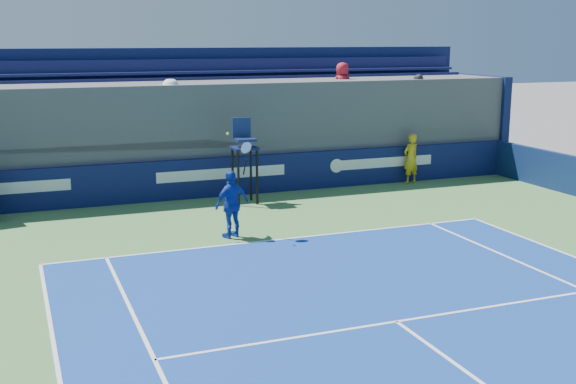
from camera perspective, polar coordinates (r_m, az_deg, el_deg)
name	(u,v)px	position (r m, az deg, el deg)	size (l,w,h in m)	color
ball_person	(411,159)	(24.15, 9.68, 2.62)	(0.60, 0.39, 1.64)	gold
back_hoarding	(221,177)	(21.95, -5.28, 1.19)	(20.40, 0.21, 1.20)	#0C1347
umpire_chair	(244,151)	(20.82, -3.49, 3.22)	(0.70, 0.70, 2.48)	black
tennis_player	(232,204)	(17.30, -4.45, -0.95)	(1.05, 0.72, 2.57)	#1333A1
stadium_seating	(203,129)	(23.71, -6.71, 4.99)	(21.00, 4.05, 4.40)	#4B4B4F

